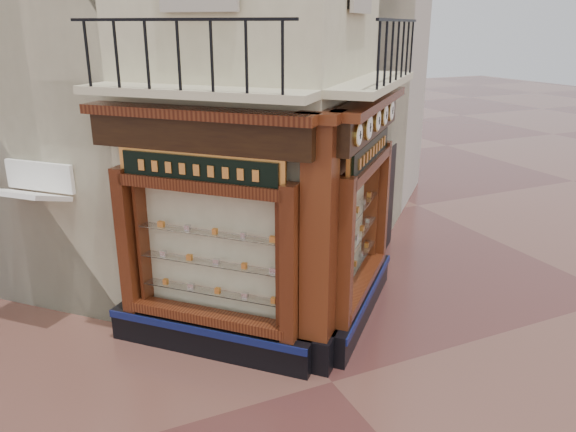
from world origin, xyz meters
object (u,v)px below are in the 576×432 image
clock_a (358,135)px  clock_e (391,110)px  clock_c (377,121)px  clock_b (368,127)px  awning (42,324)px  signboard_left (199,169)px  signboard_right (370,151)px  corner_pilaster (319,251)px  clock_d (385,115)px

clock_a → clock_e: 2.53m
clock_a → clock_c: clock_c is taller
clock_a → clock_c: size_ratio=0.93×
clock_b → awning: clock_b is taller
signboard_left → signboard_right: 2.92m
clock_e → signboard_left: clock_e is taller
clock_b → signboard_left: bearing=122.0°
signboard_left → awning: bearing=3.2°
clock_e → corner_pilaster: bearing=171.7°
clock_c → clock_d: size_ratio=0.97×
clock_a → clock_d: (1.37, 1.37, -0.00)m
corner_pilaster → clock_c: corner_pilaster is taller
clock_c → clock_e: (0.86, 0.86, -0.00)m
corner_pilaster → signboard_right: bearing=-10.2°
clock_a → clock_b: 0.66m
clock_a → clock_d: size_ratio=0.90×
clock_a → signboard_left: bearing=107.8°
signboard_left → clock_e: bearing=-124.0°
clock_a → clock_e: clock_e is taller
clock_b → signboard_right: (0.42, 0.58, -0.52)m
clock_d → awning: 7.11m
clock_b → signboard_left: 2.62m
awning → corner_pilaster: bearing=-174.3°
corner_pilaster → clock_d: size_ratio=10.62×
clock_d → clock_e: 0.59m
awning → signboard_right: signboard_right is taller
clock_e → clock_a: bearing=-180.0°
corner_pilaster → awning: bearing=95.7°
clock_a → awning: size_ratio=0.24×
corner_pilaster → signboard_left: size_ratio=2.04×
corner_pilaster → clock_d: 2.90m
corner_pilaster → signboard_right: size_ratio=2.00×
clock_a → corner_pilaster: bearing=131.9°
clock_a → clock_e: size_ratio=0.86×
clock_a → awning: clock_a is taller
clock_b → clock_e: bearing=0.0°
clock_a → clock_e: (1.79, 1.79, -0.00)m
clock_e → clock_c: bearing=-180.0°
corner_pilaster → signboard_left: 2.12m
signboard_left → corner_pilaster: bearing=-169.8°
clock_e → signboard_left: (-3.82, -0.74, -0.52)m
corner_pilaster → clock_a: size_ratio=11.83×
signboard_right → clock_c: bearing=-115.8°
corner_pilaster → clock_b: (1.04, 0.43, 1.67)m
clock_a → clock_e: bearing=0.0°
clock_c → clock_d: 0.63m
clock_b → awning: 6.70m
clock_b → clock_e: size_ratio=1.02×
corner_pilaster → awning: 5.39m
clock_b → clock_e: 1.87m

